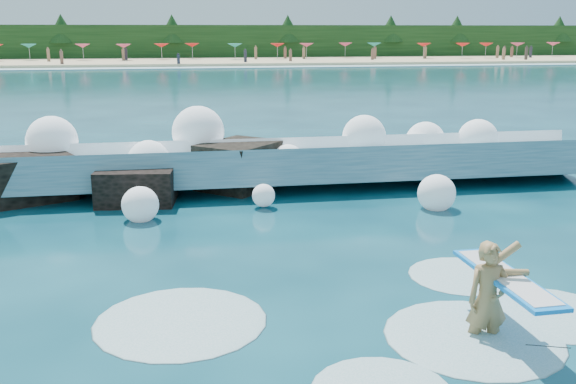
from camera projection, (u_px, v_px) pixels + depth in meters
name	position (u px, v px, depth m)	size (l,w,h in m)	color
ground	(218.00, 297.00, 10.40)	(200.00, 200.00, 0.00)	#072F3E
beach	(178.00, 62.00, 84.85)	(140.00, 20.00, 0.40)	tan
wet_band	(179.00, 68.00, 74.38)	(140.00, 5.00, 0.08)	silver
treeline	(177.00, 43.00, 93.83)	(140.00, 4.00, 5.00)	black
breaking_wave	(248.00, 166.00, 17.73)	(18.93, 2.91, 1.63)	#33697F
rock_cluster	(124.00, 178.00, 16.71)	(8.54, 3.36, 1.46)	black
surfer_with_board	(492.00, 295.00, 8.93)	(0.88, 2.86, 1.68)	#A47D4C
wave_spray	(232.00, 149.00, 17.48)	(15.01, 5.02, 2.25)	white
surf_foam	(397.00, 325.00, 9.42)	(9.12, 5.19, 0.13)	silver
beach_umbrellas	(178.00, 46.00, 86.23)	(112.42, 6.63, 0.50)	red
beachgoers	(170.00, 55.00, 82.77)	(107.59, 12.63, 1.93)	#3F332D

